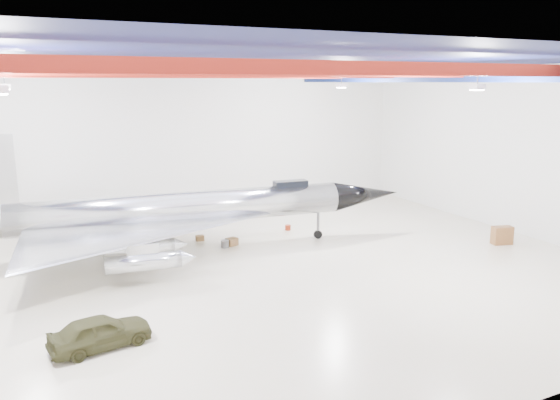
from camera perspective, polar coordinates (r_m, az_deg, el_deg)
floor at (r=29.01m, az=-4.73°, el=-7.81°), size 40.00×40.00×0.00m
wall_back at (r=41.88m, az=-12.25°, el=5.90°), size 40.00×0.00×40.00m
wall_right at (r=39.31m, az=23.58°, el=4.76°), size 0.00×30.00×30.00m
ceiling at (r=27.28m, az=-5.15°, el=14.45°), size 40.00×40.00×0.00m
ceiling_structure at (r=27.26m, az=-5.12°, el=13.03°), size 39.50×29.50×1.08m
jet_aircraft at (r=32.55m, az=-10.11°, el=-1.33°), size 26.80×16.87×7.31m
jeep at (r=22.35m, az=-18.26°, el=-12.95°), size 4.00×2.14×1.29m
desk at (r=36.76m, az=22.19°, el=-3.44°), size 1.36×0.92×1.13m
crate_ply at (r=33.32m, az=-12.31°, el=-5.09°), size 0.46×0.37×0.32m
toolbox_red at (r=38.03m, az=-10.03°, el=-2.86°), size 0.42×0.35×0.28m
engine_drum at (r=33.65m, az=-5.78°, el=-4.58°), size 0.62×0.62×0.44m
parts_bin at (r=34.02m, az=-5.05°, el=-4.36°), size 0.80×0.72×0.46m
crate_small at (r=33.87m, az=-16.22°, el=-5.04°), size 0.47×0.41×0.29m
tool_chest at (r=37.33m, az=0.83°, el=-2.89°), size 0.40×0.40×0.36m
oil_barrel at (r=35.24m, az=-8.37°, el=-3.95°), size 0.52×0.42×0.35m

